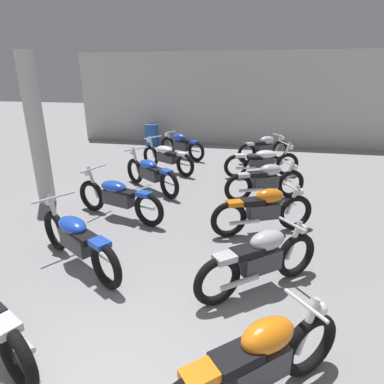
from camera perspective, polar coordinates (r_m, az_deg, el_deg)
name	(u,v)px	position (r m, az deg, el deg)	size (l,w,h in m)	color
back_wall	(230,100)	(13.50, 6.76, 15.95)	(12.76, 0.24, 3.60)	#BCBAB7
support_pillar	(37,132)	(7.68, -25.81, 9.58)	(0.36, 0.36, 3.20)	#BCBAB7
motorcycle_left_row_1	(77,239)	(5.10, -19.71, -7.85)	(1.90, 1.24, 0.97)	black
motorcycle_left_row_2	(118,197)	(6.57, -12.98, -0.84)	(2.10, 0.91, 0.97)	black
motorcycle_left_row_3	(150,173)	(8.04, -7.36, 3.37)	(1.80, 1.40, 0.97)	black
motorcycle_left_row_4	(167,157)	(9.62, -4.49, 6.25)	(1.91, 1.23, 0.97)	black
motorcycle_left_row_5	(181,145)	(11.18, -1.89, 8.29)	(1.79, 1.03, 0.88)	black
motorcycle_right_row_0	(257,363)	(3.11, 11.50, -27.54)	(1.57, 1.36, 0.88)	black
motorcycle_right_row_1	(260,259)	(4.41, 12.03, -11.55)	(1.60, 1.33, 0.88)	black
motorcycle_right_row_2	(264,210)	(5.93, 12.58, -3.05)	(1.83, 0.94, 0.88)	black
motorcycle_right_row_3	(266,181)	(7.54, 12.95, 1.93)	(1.83, 0.94, 0.88)	black
motorcycle_right_row_4	(262,161)	(9.27, 12.36, 5.32)	(2.09, 0.93, 0.97)	black
motorcycle_right_row_5	(264,148)	(10.99, 12.65, 7.61)	(1.69, 1.19, 0.88)	black
oil_drum	(152,135)	(13.47, -7.14, 10.03)	(0.59, 0.59, 0.85)	#23519E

